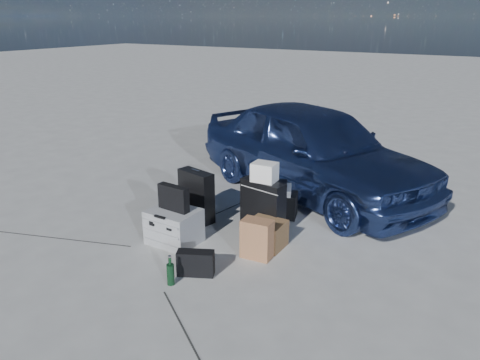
% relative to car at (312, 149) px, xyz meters
% --- Properties ---
extents(ground, '(60.00, 60.00, 0.00)m').
position_rel_car_xyz_m(ground, '(-0.37, -2.38, -0.64)').
color(ground, '#BBBCB7').
rests_on(ground, ground).
extents(car, '(4.08, 2.89, 1.29)m').
position_rel_car_xyz_m(car, '(0.00, 0.00, 0.00)').
color(car, '#354D91').
rests_on(car, ground).
extents(pelican_case, '(0.54, 0.45, 0.39)m').
position_rel_car_xyz_m(pelican_case, '(-0.69, -2.27, -0.45)').
color(pelican_case, '#A5A7AA').
rests_on(pelican_case, ground).
extents(laptop_bag, '(0.38, 0.12, 0.28)m').
position_rel_car_xyz_m(laptop_bag, '(-0.69, -2.25, -0.11)').
color(laptop_bag, black).
rests_on(laptop_bag, pelican_case).
extents(briefcase, '(0.51, 0.30, 0.39)m').
position_rel_car_xyz_m(briefcase, '(-1.00, -1.91, -0.45)').
color(briefcase, black).
rests_on(briefcase, ground).
extents(suitcase_left, '(0.52, 0.28, 0.63)m').
position_rel_car_xyz_m(suitcase_left, '(-0.84, -1.63, -0.33)').
color(suitcase_left, black).
rests_on(suitcase_left, ground).
extents(suitcase_right, '(0.56, 0.28, 0.64)m').
position_rel_car_xyz_m(suitcase_right, '(0.04, -1.53, -0.32)').
color(suitcase_right, black).
rests_on(suitcase_right, ground).
extents(white_carton, '(0.28, 0.23, 0.21)m').
position_rel_car_xyz_m(white_carton, '(0.05, -1.51, 0.10)').
color(white_carton, white).
rests_on(white_carton, suitcase_right).
extents(duffel_bag, '(0.69, 0.45, 0.32)m').
position_rel_car_xyz_m(duffel_bag, '(-0.10, -1.04, -0.49)').
color(duffel_bag, black).
rests_on(duffel_bag, ground).
extents(flat_box_white, '(0.54, 0.48, 0.08)m').
position_rel_car_xyz_m(flat_box_white, '(-0.08, -1.03, -0.29)').
color(flat_box_white, white).
rests_on(flat_box_white, duffel_bag).
extents(flat_box_black, '(0.35, 0.30, 0.06)m').
position_rel_car_xyz_m(flat_box_black, '(-0.07, -1.01, -0.22)').
color(flat_box_black, black).
rests_on(flat_box_black, flat_box_white).
extents(kraft_bag, '(0.33, 0.22, 0.42)m').
position_rel_car_xyz_m(kraft_bag, '(0.28, -2.09, -0.43)').
color(kraft_bag, '#AE754C').
rests_on(kraft_bag, ground).
extents(cardboard_box, '(0.40, 0.35, 0.29)m').
position_rel_car_xyz_m(cardboard_box, '(0.24, -1.82, -0.50)').
color(cardboard_box, brown).
rests_on(cardboard_box, ground).
extents(messenger_bag, '(0.38, 0.28, 0.25)m').
position_rel_car_xyz_m(messenger_bag, '(-0.06, -2.71, -0.52)').
color(messenger_bag, black).
rests_on(messenger_bag, ground).
extents(green_bottle, '(0.09, 0.09, 0.29)m').
position_rel_car_xyz_m(green_bottle, '(-0.16, -2.98, -0.50)').
color(green_bottle, black).
rests_on(green_bottle, ground).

